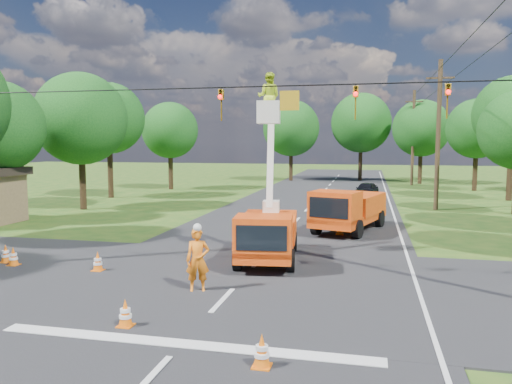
% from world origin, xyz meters
% --- Properties ---
extents(ground, '(140.00, 140.00, 0.00)m').
position_xyz_m(ground, '(0.00, 20.00, 0.00)').
color(ground, '#214E17').
rests_on(ground, ground).
extents(road_main, '(12.00, 100.00, 0.06)m').
position_xyz_m(road_main, '(0.00, 20.00, 0.00)').
color(road_main, black).
rests_on(road_main, ground).
extents(road_cross, '(56.00, 10.00, 0.07)m').
position_xyz_m(road_cross, '(0.00, 2.00, 0.00)').
color(road_cross, black).
rests_on(road_cross, ground).
extents(stop_bar, '(9.00, 0.45, 0.02)m').
position_xyz_m(stop_bar, '(0.00, -3.20, 0.00)').
color(stop_bar, silver).
rests_on(stop_bar, ground).
extents(edge_line, '(0.12, 90.00, 0.02)m').
position_xyz_m(edge_line, '(5.60, 20.00, 0.00)').
color(edge_line, silver).
rests_on(edge_line, ground).
extents(bucket_truck, '(2.67, 5.60, 7.21)m').
position_xyz_m(bucket_truck, '(0.29, 5.12, 1.59)').
color(bucket_truck, '#F05010').
rests_on(bucket_truck, ground).
extents(second_truck, '(3.82, 6.36, 2.24)m').
position_xyz_m(second_truck, '(3.04, 12.26, 1.17)').
color(second_truck, '#F05010').
rests_on(second_truck, ground).
extents(ground_worker, '(0.83, 0.67, 1.97)m').
position_xyz_m(ground_worker, '(-1.01, 0.76, 0.99)').
color(ground_worker, '#FF9B15').
rests_on(ground_worker, ground).
extents(distant_car, '(2.29, 3.98, 1.28)m').
position_xyz_m(distant_car, '(3.84, 28.63, 0.64)').
color(distant_car, black).
rests_on(distant_car, ground).
extents(traffic_cone_0, '(0.38, 0.38, 0.71)m').
position_xyz_m(traffic_cone_0, '(-1.76, -2.46, 0.36)').
color(traffic_cone_0, orange).
rests_on(traffic_cone_0, ground).
extents(traffic_cone_1, '(0.38, 0.38, 0.71)m').
position_xyz_m(traffic_cone_1, '(2.00, -3.90, 0.36)').
color(traffic_cone_1, orange).
rests_on(traffic_cone_1, ground).
extents(traffic_cone_2, '(0.38, 0.38, 0.71)m').
position_xyz_m(traffic_cone_2, '(0.86, 7.47, 0.36)').
color(traffic_cone_2, orange).
rests_on(traffic_cone_2, ground).
extents(traffic_cone_3, '(0.38, 0.38, 0.71)m').
position_xyz_m(traffic_cone_3, '(2.69, 11.19, 0.36)').
color(traffic_cone_3, orange).
rests_on(traffic_cone_3, ground).
extents(traffic_cone_4, '(0.38, 0.38, 0.71)m').
position_xyz_m(traffic_cone_4, '(-5.27, 2.24, 0.36)').
color(traffic_cone_4, orange).
rests_on(traffic_cone_4, ground).
extents(traffic_cone_5, '(0.38, 0.38, 0.71)m').
position_xyz_m(traffic_cone_5, '(-8.73, 2.26, 0.36)').
color(traffic_cone_5, orange).
rests_on(traffic_cone_5, ground).
extents(traffic_cone_6, '(0.38, 0.38, 0.71)m').
position_xyz_m(traffic_cone_6, '(-9.34, 2.59, 0.36)').
color(traffic_cone_6, orange).
rests_on(traffic_cone_6, ground).
extents(traffic_cone_7, '(0.38, 0.38, 0.71)m').
position_xyz_m(traffic_cone_7, '(4.62, 15.60, 0.36)').
color(traffic_cone_7, orange).
rests_on(traffic_cone_7, ground).
extents(pole_right_mid, '(1.80, 0.30, 10.00)m').
position_xyz_m(pole_right_mid, '(8.50, 22.00, 5.11)').
color(pole_right_mid, '#4C3823').
rests_on(pole_right_mid, ground).
extents(pole_right_far, '(1.80, 0.30, 10.00)m').
position_xyz_m(pole_right_far, '(8.50, 42.00, 5.11)').
color(pole_right_far, '#4C3823').
rests_on(pole_right_far, ground).
extents(signal_span, '(18.00, 0.29, 1.07)m').
position_xyz_m(signal_span, '(2.23, 1.99, 5.88)').
color(signal_span, black).
rests_on(signal_span, ground).
extents(tree_left_d, '(6.20, 6.20, 9.24)m').
position_xyz_m(tree_left_d, '(-15.00, 17.00, 6.12)').
color(tree_left_d, '#382616').
rests_on(tree_left_d, ground).
extents(tree_left_e, '(5.80, 5.80, 9.41)m').
position_xyz_m(tree_left_e, '(-16.80, 24.00, 6.49)').
color(tree_left_e, '#382616').
rests_on(tree_left_e, ground).
extents(tree_left_f, '(5.40, 5.40, 8.40)m').
position_xyz_m(tree_left_f, '(-14.80, 32.00, 5.69)').
color(tree_left_f, '#382616').
rests_on(tree_left_f, ground).
extents(tree_right_e, '(5.60, 5.60, 8.63)m').
position_xyz_m(tree_right_e, '(13.80, 37.00, 5.81)').
color(tree_right_e, '#382616').
rests_on(tree_right_e, ground).
extents(tree_far_a, '(6.60, 6.60, 9.50)m').
position_xyz_m(tree_far_a, '(-5.00, 45.00, 6.19)').
color(tree_far_a, '#382616').
rests_on(tree_far_a, ground).
extents(tree_far_b, '(7.00, 7.00, 10.32)m').
position_xyz_m(tree_far_b, '(3.00, 47.00, 6.81)').
color(tree_far_b, '#382616').
rests_on(tree_far_b, ground).
extents(tree_far_c, '(6.20, 6.20, 9.18)m').
position_xyz_m(tree_far_c, '(9.50, 44.00, 6.06)').
color(tree_far_c, '#382616').
rests_on(tree_far_c, ground).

